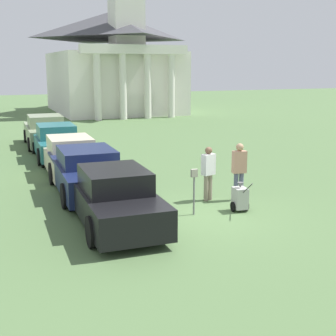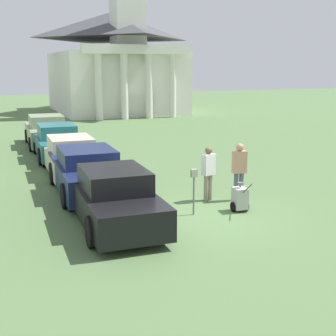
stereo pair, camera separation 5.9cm
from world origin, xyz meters
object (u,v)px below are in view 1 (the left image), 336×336
parked_car_cream (70,157)px  person_worker (208,170)px  person_supervisor (239,168)px  parked_car_black (114,198)px  church (113,56)px  parked_car_sage (46,132)px  parked_car_navy (86,171)px  parked_car_teal (56,142)px  equipment_cart (240,198)px  parking_meter (194,183)px

parked_car_cream → person_worker: bearing=-56.4°
person_supervisor → parked_car_black: bearing=20.1°
church → parked_car_sage: bearing=-116.3°
parked_car_navy → person_worker: 4.01m
parked_car_black → parked_car_teal: 9.70m
parked_car_cream → parked_car_teal: 3.42m
parked_car_black → person_supervisor: bearing=11.7°
parked_car_black → parked_car_teal: bearing=91.6°
parked_car_black → person_worker: (3.27, 1.04, 0.25)m
parked_car_navy → parked_car_teal: bearing=91.6°
parked_car_navy → equipment_cart: (3.63, -3.61, -0.32)m
parked_car_sage → person_supervisor: size_ratio=2.75×
parked_car_cream → parked_car_black: bearing=-88.4°
parked_car_black → parked_car_sage: parked_car_sage is taller
parked_car_navy → church: 28.35m
parked_car_navy → parked_car_sage: size_ratio=1.05×
parking_meter → equipment_cart: size_ratio=1.30×
parked_car_sage → person_supervisor: person_supervisor is taller
parked_car_teal → person_worker: size_ratio=2.82×
parking_meter → person_worker: bearing=48.4°
parked_car_sage → church: 19.24m
parked_car_cream → person_worker: person_worker is taller
parked_car_sage → equipment_cart: size_ratio=4.87×
parked_car_cream → equipment_cart: 7.49m
parked_car_cream → equipment_cart: parked_car_cream is taller
parked_car_black → person_worker: size_ratio=2.86×
parked_car_sage → parked_car_black: bearing=-88.4°
church → equipment_cart: bearing=-98.8°
person_supervisor → equipment_cart: (-0.54, -1.02, -0.63)m
person_worker → equipment_cart: size_ratio=1.67×
parked_car_navy → person_supervisor: 4.92m
parked_car_teal → person_worker: (3.27, -8.66, 0.24)m
parked_car_black → person_supervisor: person_supervisor is taller
parked_car_navy → parking_meter: size_ratio=3.93×
parked_car_cream → parked_car_teal: bearing=91.6°
parked_car_sage → equipment_cart: (3.63, -13.55, -0.35)m
person_supervisor → parked_car_teal: bearing=-55.0°
parked_car_navy → parked_car_black: bearing=-88.4°
person_worker → person_supervisor: 0.95m
person_worker → equipment_cart: person_worker is taller
parked_car_black → parked_car_teal: parked_car_teal is taller
parked_car_navy → person_supervisor: size_ratio=2.88×
parked_car_cream → church: church is taller
parked_car_sage → person_supervisor: (4.17, -12.54, 0.28)m
parked_car_cream → parked_car_teal: parked_car_teal is taller
parked_car_black → parking_meter: bearing=-0.6°
parked_car_black → equipment_cart: parked_car_black is taller
parked_car_navy → parked_car_cream: 2.93m
parked_car_teal → parked_car_sage: size_ratio=0.97×
parked_car_cream → parked_car_teal: size_ratio=1.04×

